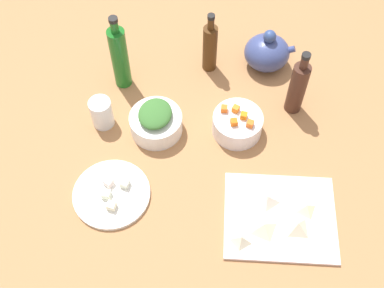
{
  "coord_description": "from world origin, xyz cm",
  "views": [
    {
      "loc": [
        5.37,
        -74.64,
        124.29
      ],
      "look_at": [
        0.0,
        0.0,
        8.0
      ],
      "focal_mm": 46.97,
      "sensor_mm": 36.0,
      "label": 1
    }
  ],
  "objects": [
    {
      "name": "chopped_greens_mound",
      "position": [
        -10.92,
        7.53,
        10.79
      ],
      "size": [
        10.54,
        11.84,
        3.16
      ],
      "primitive_type": "ellipsoid",
      "rotation": [
        0.0,
        0.0,
        1.46
      ],
      "color": "#397030",
      "rests_on": "bowl_greens"
    },
    {
      "name": "tofu_cube_2",
      "position": [
        -21.58,
        -12.13,
        5.3
      ],
      "size": [
        3.02,
        3.02,
        2.2
      ],
      "primitive_type": "cube",
      "rotation": [
        0.0,
        0.0,
        2.6
      ],
      "color": "white",
      "rests_on": "plate_tofu"
    },
    {
      "name": "tofu_cube_0",
      "position": [
        -21.67,
        -15.72,
        5.3
      ],
      "size": [
        2.39,
        2.39,
        2.2
      ],
      "primitive_type": "cube",
      "rotation": [
        0.0,
        0.0,
        3.05
      ],
      "color": "white",
      "rests_on": "plate_tofu"
    },
    {
      "name": "cutting_board",
      "position": [
        24.4,
        -18.19,
        3.5
      ],
      "size": [
        29.4,
        24.92,
        1.0
      ],
      "primitive_type": "cube",
      "rotation": [
        0.0,
        0.0,
        0.01
      ],
      "color": "silver",
      "rests_on": "tabletop"
    },
    {
      "name": "dumpling_3",
      "position": [
        31.08,
        -15.66,
        5.13
      ],
      "size": [
        5.7,
        5.95,
        2.25
      ],
      "primitive_type": "pyramid",
      "rotation": [
        0.0,
        0.0,
        1.97
      ],
      "color": "beige",
      "rests_on": "cutting_board"
    },
    {
      "name": "dumpling_1",
      "position": [
        28.55,
        -21.17,
        5.44
      ],
      "size": [
        7.5,
        7.47,
        2.88
      ],
      "primitive_type": "pyramid",
      "rotation": [
        0.0,
        0.0,
        5.54
      ],
      "color": "beige",
      "rests_on": "cutting_board"
    },
    {
      "name": "tabletop",
      "position": [
        0.0,
        0.0,
        1.5
      ],
      "size": [
        190.0,
        190.0,
        3.0
      ],
      "primitive_type": "cube",
      "color": "#A67447",
      "rests_on": "ground"
    },
    {
      "name": "teapot",
      "position": [
        20.91,
        35.18,
        8.63
      ],
      "size": [
        15.75,
        13.24,
        14.39
      ],
      "color": "#3A4880",
      "rests_on": "tabletop"
    },
    {
      "name": "dumpling_2",
      "position": [
        19.98,
        -21.97,
        5.39
      ],
      "size": [
        7.49,
        7.58,
        2.78
      ],
      "primitive_type": "pyramid",
      "rotation": [
        0.0,
        0.0,
        5.16
      ],
      "color": "beige",
      "rests_on": "cutting_board"
    },
    {
      "name": "tofu_cube_3",
      "position": [
        -19.76,
        -18.94,
        5.3
      ],
      "size": [
        2.63,
        2.63,
        2.2
      ],
      "primitive_type": "cube",
      "rotation": [
        0.0,
        0.0,
        1.35
      ],
      "color": "#F9F4CE",
      "rests_on": "plate_tofu"
    },
    {
      "name": "dumpling_0",
      "position": [
        20.89,
        -14.04,
        5.31
      ],
      "size": [
        5.55,
        4.9,
        2.63
      ],
      "primitive_type": "pyramid",
      "rotation": [
        0.0,
        0.0,
        6.23
      ],
      "color": "beige",
      "rests_on": "cutting_board"
    },
    {
      "name": "carrot_cube_2",
      "position": [
        13.92,
        8.96,
        10.35
      ],
      "size": [
        2.12,
        2.12,
        1.8
      ],
      "primitive_type": "cube",
      "rotation": [
        0.0,
        0.0,
        2.94
      ],
      "color": "orange",
      "rests_on": "bowl_carrots"
    },
    {
      "name": "plate_tofu",
      "position": [
        -20.63,
        -14.72,
        3.6
      ],
      "size": [
        20.81,
        20.81,
        1.2
      ],
      "primitive_type": "cylinder",
      "color": "white",
      "rests_on": "tabletop"
    },
    {
      "name": "carrot_cube_1",
      "position": [
        11.22,
        6.52,
        10.35
      ],
      "size": [
        2.13,
        2.13,
        1.8
      ],
      "primitive_type": "cube",
      "rotation": [
        0.0,
        0.0,
        0.21
      ],
      "color": "orange",
      "rests_on": "bowl_carrots"
    },
    {
      "name": "drinking_glass_0",
      "position": [
        -26.74,
        8.94,
        7.76
      ],
      "size": [
        6.41,
        6.41,
        9.52
      ],
      "primitive_type": "cylinder",
      "color": "white",
      "rests_on": "tabletop"
    },
    {
      "name": "carrot_cube_3",
      "position": [
        15.72,
        6.31,
        10.35
      ],
      "size": [
        2.29,
        2.29,
        1.8
      ],
      "primitive_type": "cube",
      "rotation": [
        0.0,
        0.0,
        2.81
      ],
      "color": "orange",
      "rests_on": "bowl_carrots"
    },
    {
      "name": "dumpling_4",
      "position": [
        14.24,
        -25.93,
        5.44
      ],
      "size": [
        4.68,
        4.29,
        2.88
      ],
      "primitive_type": "pyramid",
      "rotation": [
        0.0,
        0.0,
        6.15
      ],
      "color": "beige",
      "rests_on": "cutting_board"
    },
    {
      "name": "bottle_0",
      "position": [
        -23.08,
        24.7,
        14.42
      ],
      "size": [
        5.2,
        5.2,
        26.61
      ],
      "color": "#1B6720",
      "rests_on": "tabletop"
    },
    {
      "name": "carrot_cube_4",
      "position": [
        8.33,
        10.99,
        10.35
      ],
      "size": [
        1.85,
        1.85,
        1.8
      ],
      "primitive_type": "cube",
      "rotation": [
        0.0,
        0.0,
        1.54
      ],
      "color": "orange",
      "rests_on": "bowl_carrots"
    },
    {
      "name": "bottle_2",
      "position": [
        3.11,
        32.89,
        11.97
      ],
      "size": [
        4.41,
        4.41,
        21.77
      ],
      "color": "#4A2B11",
      "rests_on": "tabletop"
    },
    {
      "name": "bowl_greens",
      "position": [
        -10.92,
        7.53,
        6.1
      ],
      "size": [
        15.12,
        15.12,
        6.2
      ],
      "primitive_type": "cylinder",
      "color": "white",
      "rests_on": "tabletop"
    },
    {
      "name": "carrot_cube_0",
      "position": [
        11.63,
        11.19,
        10.35
      ],
      "size": [
        2.4,
        2.4,
        1.8
      ],
      "primitive_type": "cube",
      "rotation": [
        0.0,
        0.0,
        2.69
      ],
      "color": "orange",
      "rests_on": "bowl_carrots"
    },
    {
      "name": "tofu_cube_1",
      "position": [
        -17.24,
        -12.16,
        5.3
      ],
      "size": [
        2.68,
        2.68,
        2.2
      ],
      "primitive_type": "cube",
      "rotation": [
        0.0,
        0.0,
        2.89
      ],
      "color": "white",
      "rests_on": "plate_tofu"
    },
    {
      "name": "bottle_1",
      "position": [
        28.95,
        18.5,
        12.64
      ],
      "size": [
        4.98,
        4.98,
        23.15
      ],
      "color": "#43261B",
      "rests_on": "tabletop"
    },
    {
      "name": "bowl_carrots",
      "position": [
        12.43,
        8.83,
        6.23
      ],
      "size": [
        14.34,
        14.34,
        6.45
      ],
      "primitive_type": "cylinder",
      "color": "white",
      "rests_on": "tabletop"
    }
  ]
}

